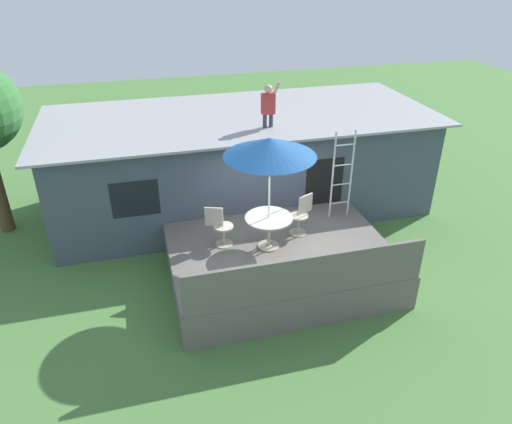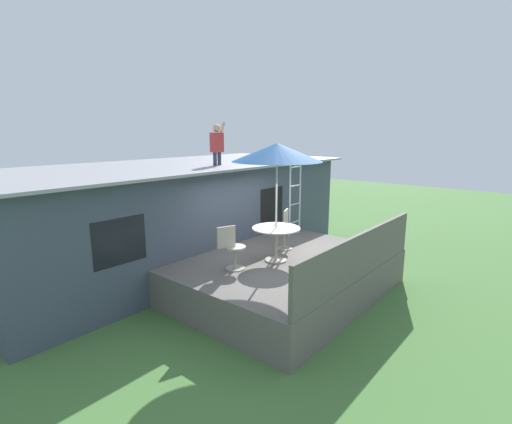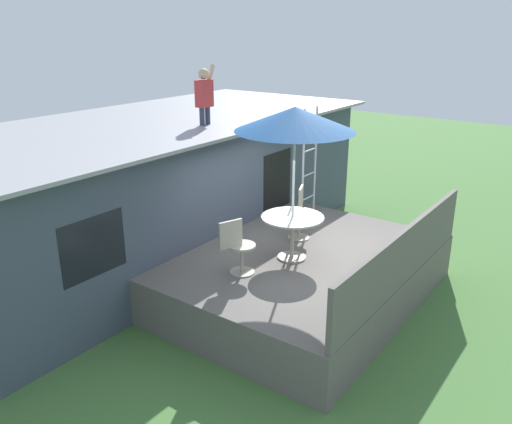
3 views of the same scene
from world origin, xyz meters
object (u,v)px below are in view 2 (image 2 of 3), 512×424
patio_chair_right (285,230)px  person_figure (217,142)px  step_ladder (295,195)px  patio_umbrella (277,152)px  patio_table (276,235)px  patio_chair_left (232,248)px

patio_chair_right → person_figure: bearing=-108.4°
step_ladder → patio_umbrella: bearing=-156.1°
patio_umbrella → patio_chair_right: patio_umbrella is taller
patio_table → patio_chair_right: 0.98m
patio_umbrella → step_ladder: patio_umbrella is taller
person_figure → patio_chair_left: 3.37m
step_ladder → person_figure: 2.50m
patio_table → patio_chair_right: (0.89, 0.40, -0.13)m
step_ladder → person_figure: size_ratio=1.98×
step_ladder → person_figure: bearing=132.6°
patio_table → patio_umbrella: 1.76m
patio_umbrella → step_ladder: bearing=23.9°
step_ladder → person_figure: person_figure is taller
patio_table → patio_umbrella: bearing=-90.0°
person_figure → patio_chair_right: person_figure is taller
patio_table → step_ladder: bearing=23.9°
patio_table → patio_chair_left: (-1.01, 0.36, -0.13)m
patio_umbrella → patio_chair_right: (0.89, 0.40, -1.89)m
patio_umbrella → person_figure: bearing=74.5°
patio_chair_right → step_ladder: bearing=179.2°
patio_umbrella → patio_chair_left: (-1.01, 0.36, -1.89)m
patio_chair_left → patio_chair_right: 1.89m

